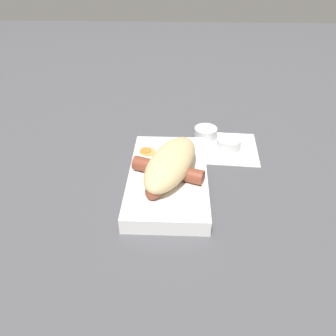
{
  "coord_description": "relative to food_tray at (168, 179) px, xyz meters",
  "views": [
    {
      "loc": [
        -0.51,
        -0.02,
        0.41
      ],
      "look_at": [
        0.0,
        0.0,
        0.04
      ],
      "focal_mm": 35.0,
      "sensor_mm": 36.0,
      "label": 1
    }
  ],
  "objects": [
    {
      "name": "ground_plane",
      "position": [
        0.0,
        0.0,
        -0.02
      ],
      "size": [
        3.0,
        3.0,
        0.0
      ],
      "primitive_type": "plane",
      "color": "#4C4C51"
    },
    {
      "name": "napkin",
      "position": [
        0.14,
        -0.13,
        -0.01
      ],
      "size": [
        0.15,
        0.15,
        0.0
      ],
      "color": "white",
      "rests_on": "ground_plane"
    },
    {
      "name": "pickled_veggies",
      "position": [
        0.07,
        0.05,
        0.02
      ],
      "size": [
        0.04,
        0.04,
        0.0
      ],
      "color": "#F99E4C",
      "rests_on": "food_tray"
    },
    {
      "name": "food_tray",
      "position": [
        0.0,
        0.0,
        0.0
      ],
      "size": [
        0.27,
        0.15,
        0.03
      ],
      "color": "white",
      "rests_on": "ground_plane"
    },
    {
      "name": "sausage",
      "position": [
        -0.01,
        0.0,
        0.03
      ],
      "size": [
        0.16,
        0.14,
        0.03
      ],
      "color": "brown",
      "rests_on": "food_tray"
    },
    {
      "name": "bread_roll",
      "position": [
        -0.01,
        -0.01,
        0.04
      ],
      "size": [
        0.2,
        0.13,
        0.05
      ],
      "color": "#DBBC84",
      "rests_on": "food_tray"
    },
    {
      "name": "condiment_cup_near",
      "position": [
        0.14,
        -0.14,
        -0.0
      ],
      "size": [
        0.06,
        0.06,
        0.03
      ],
      "color": "silver",
      "rests_on": "ground_plane"
    },
    {
      "name": "condiment_cup_far",
      "position": [
        0.19,
        -0.08,
        -0.0
      ],
      "size": [
        0.06,
        0.06,
        0.03
      ],
      "color": "silver",
      "rests_on": "ground_plane"
    }
  ]
}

